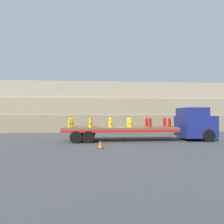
{
  "coord_description": "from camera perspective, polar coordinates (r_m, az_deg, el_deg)",
  "views": [
    {
      "loc": [
        -1.74,
        -14.97,
        2.2
      ],
      "look_at": [
        -0.68,
        0.0,
        2.47
      ],
      "focal_mm": 28.0,
      "sensor_mm": 36.0,
      "label": 1
    }
  ],
  "objects": [
    {
      "name": "fire_hydrant_red_far_5",
      "position": [
        16.63,
        16.78,
        -3.14
      ],
      "size": [
        0.32,
        0.52,
        0.79
      ],
      "color": "red",
      "rests_on": "flatbed_trailer"
    },
    {
      "name": "fire_hydrant_red_far_4",
      "position": [
        16.11,
        11.22,
        -3.23
      ],
      "size": [
        0.32,
        0.52,
        0.79
      ],
      "color": "red",
      "rests_on": "flatbed_trailer"
    },
    {
      "name": "fire_hydrant_yellow_far_1",
      "position": [
        15.56,
        -6.87,
        -3.33
      ],
      "size": [
        0.32,
        0.52,
        0.79
      ],
      "color": "gold",
      "rests_on": "flatbed_trailer"
    },
    {
      "name": "rock_cliff",
      "position": [
        23.86,
        0.12,
        1.59
      ],
      "size": [
        60.0,
        3.3,
        6.57
      ],
      "color": "gray",
      "rests_on": "ground_plane"
    },
    {
      "name": "cargo_strap_rear",
      "position": [
        15.0,
        -6.97,
        -1.83
      ],
      "size": [
        0.05,
        2.71,
        0.01
      ],
      "color": "yellow",
      "rests_on": "fire_hydrant_yellow_near_1"
    },
    {
      "name": "cargo_strap_middle",
      "position": [
        15.0,
        -0.6,
        -1.84
      ],
      "size": [
        0.05,
        2.71,
        0.01
      ],
      "color": "yellow",
      "rests_on": "fire_hydrant_yellow_near_2"
    },
    {
      "name": "cargo_strap_front",
      "position": [
        15.2,
        5.69,
        -1.82
      ],
      "size": [
        0.05,
        2.71,
        0.01
      ],
      "color": "yellow",
      "rests_on": "fire_hydrant_yellow_near_3"
    },
    {
      "name": "truck_cab",
      "position": [
        17.25,
        25.6,
        -3.43
      ],
      "size": [
        2.7,
        2.73,
        2.84
      ],
      "color": "navy",
      "rests_on": "ground_plane"
    },
    {
      "name": "fire_hydrant_red_near_4",
      "position": [
        15.05,
        12.34,
        -3.39
      ],
      "size": [
        0.32,
        0.52,
        0.79
      ],
      "color": "red",
      "rests_on": "flatbed_trailer"
    },
    {
      "name": "fire_hydrant_yellow_far_2",
      "position": [
        15.57,
        -0.72,
        -3.33
      ],
      "size": [
        0.32,
        0.52,
        0.79
      ],
      "color": "gold",
      "rests_on": "flatbed_trailer"
    },
    {
      "name": "fire_hydrant_yellow_near_1",
      "position": [
        14.46,
        -7.09,
        -3.5
      ],
      "size": [
        0.32,
        0.52,
        0.79
      ],
      "color": "gold",
      "rests_on": "flatbed_trailer"
    },
    {
      "name": "ground_plane",
      "position": [
        15.24,
        2.57,
        -9.32
      ],
      "size": [
        120.0,
        120.0,
        0.0
      ],
      "primitive_type": "plane",
      "color": "#3F4244"
    },
    {
      "name": "fire_hydrant_yellow_near_0",
      "position": [
        14.64,
        -13.63,
        -3.45
      ],
      "size": [
        0.32,
        0.52,
        0.79
      ],
      "color": "gold",
      "rests_on": "flatbed_trailer"
    },
    {
      "name": "traffic_cone",
      "position": [
        11.77,
        -3.85,
        -10.5
      ],
      "size": [
        0.42,
        0.42,
        0.54
      ],
      "color": "black",
      "rests_on": "ground_plane"
    },
    {
      "name": "fire_hydrant_red_near_5",
      "position": [
        15.6,
        18.23,
        -3.28
      ],
      "size": [
        0.32,
        0.52,
        0.79
      ],
      "color": "red",
      "rests_on": "flatbed_trailer"
    },
    {
      "name": "fire_hydrant_yellow_far_0",
      "position": [
        15.73,
        -12.96,
        -3.28
      ],
      "size": [
        0.32,
        0.52,
        0.79
      ],
      "color": "gold",
      "rests_on": "flatbed_trailer"
    },
    {
      "name": "fire_hydrant_yellow_far_3",
      "position": [
        15.75,
        5.35,
        -3.3
      ],
      "size": [
        0.32,
        0.52,
        0.79
      ],
      "color": "gold",
      "rests_on": "flatbed_trailer"
    },
    {
      "name": "fire_hydrant_yellow_near_2",
      "position": [
        14.46,
        -0.47,
        -3.51
      ],
      "size": [
        0.32,
        0.52,
        0.79
      ],
      "color": "gold",
      "rests_on": "flatbed_trailer"
    },
    {
      "name": "fire_hydrant_yellow_near_3",
      "position": [
        14.66,
        6.06,
        -3.47
      ],
      "size": [
        0.32,
        0.52,
        0.79
      ],
      "color": "gold",
      "rests_on": "flatbed_trailer"
    },
    {
      "name": "flatbed_trailer",
      "position": [
        15.07,
        0.21,
        -5.7
      ],
      "size": [
        9.54,
        2.61,
        1.19
      ],
      "color": "brown",
      "rests_on": "ground_plane"
    }
  ]
}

